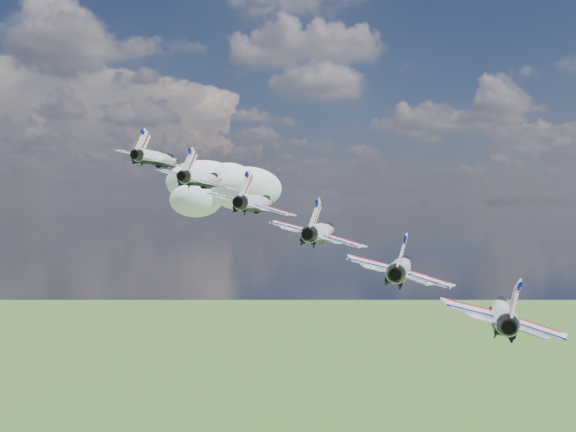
{
  "coord_description": "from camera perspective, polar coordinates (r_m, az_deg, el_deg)",
  "views": [
    {
      "loc": [
        -10.19,
        -104.6,
        152.61
      ],
      "look_at": [
        -0.38,
        -23.84,
        150.86
      ],
      "focal_mm": 40.0,
      "sensor_mm": 36.0,
      "label": 1
    }
  ],
  "objects": [
    {
      "name": "jet_0",
      "position": [
        103.93,
        -11.43,
        5.07
      ],
      "size": [
        16.91,
        19.37,
        7.42
      ],
      "primitive_type": null,
      "rotation": [
        0.0,
        0.25,
        -0.38
      ],
      "color": "silver"
    },
    {
      "name": "jet_1",
      "position": [
        94.4,
        -7.51,
        3.34
      ],
      "size": [
        16.91,
        19.37,
        7.42
      ],
      "primitive_type": null,
      "rotation": [
        0.0,
        0.25,
        -0.38
      ],
      "color": "white"
    },
    {
      "name": "jet_2",
      "position": [
        85.51,
        -2.75,
        1.23
      ],
      "size": [
        16.91,
        19.37,
        7.42
      ],
      "primitive_type": null,
      "rotation": [
        0.0,
        0.25,
        -0.38
      ],
      "color": "white"
    },
    {
      "name": "jet_3",
      "position": [
        77.48,
        3.04,
        -1.36
      ],
      "size": [
        16.91,
        19.37,
        7.42
      ],
      "primitive_type": null,
      "rotation": [
        0.0,
        0.25,
        -0.38
      ],
      "color": "white"
    },
    {
      "name": "jet_4",
      "position": [
        70.62,
        10.07,
        -4.47
      ],
      "size": [
        16.91,
        19.37,
        7.42
      ],
      "primitive_type": null,
      "rotation": [
        0.0,
        0.25,
        -0.38
      ],
      "color": "white"
    },
    {
      "name": "cloud_far",
      "position": [
        292.27,
        -5.62,
        2.38
      ],
      "size": [
        54.51,
        42.83,
        21.41
      ],
      "primitive_type": "ellipsoid",
      "color": "white"
    },
    {
      "name": "jet_5",
      "position": [
        65.27,
        18.52,
        -8.08
      ],
      "size": [
        16.91,
        19.37,
        7.42
      ],
      "primitive_type": null,
      "rotation": [
        0.0,
        0.25,
        -0.38
      ],
      "color": "white"
    }
  ]
}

